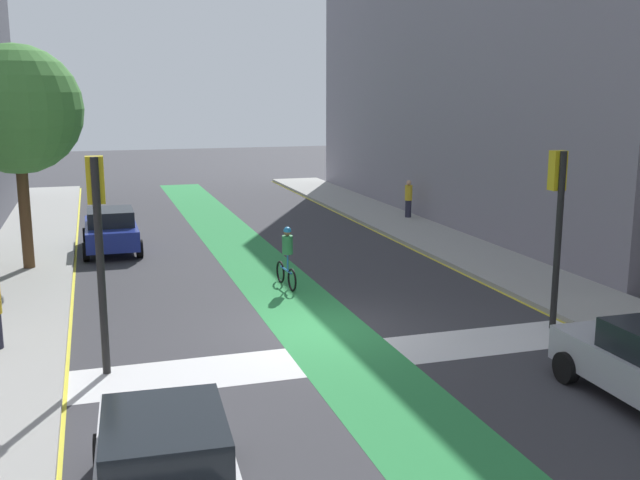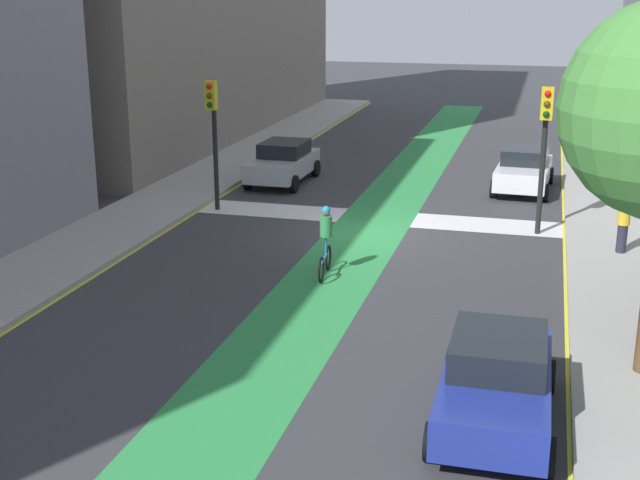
{
  "view_description": "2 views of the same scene",
  "coord_description": "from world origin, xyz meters",
  "px_view_note": "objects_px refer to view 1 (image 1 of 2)",
  "views": [
    {
      "loc": [
        -5.2,
        -16.46,
        5.73
      ],
      "look_at": [
        0.92,
        3.19,
        1.57
      ],
      "focal_mm": 41.11,
      "sensor_mm": 36.0,
      "label": 1
    },
    {
      "loc": [
        -5.2,
        24.64,
        7.32
      ],
      "look_at": [
        -0.15,
        5.72,
        1.47
      ],
      "focal_mm": 47.93,
      "sensor_mm": 36.0,
      "label": 2
    }
  ],
  "objects_px": {
    "traffic_signal_near_left": "(98,224)",
    "street_tree_near": "(17,110)",
    "car_white_left_near": "(165,467)",
    "car_blue_left_far": "(111,229)",
    "traffic_signal_near_right": "(557,205)",
    "cyclist_in_lane": "(287,256)",
    "pedestrian_sidewalk_right_a": "(408,198)"
  },
  "relations": [
    {
      "from": "traffic_signal_near_left",
      "to": "street_tree_near",
      "type": "bearing_deg",
      "value": 102.66
    },
    {
      "from": "traffic_signal_near_left",
      "to": "car_white_left_near",
      "type": "bearing_deg",
      "value": -83.64
    },
    {
      "from": "traffic_signal_near_left",
      "to": "car_blue_left_far",
      "type": "relative_size",
      "value": 1.07
    },
    {
      "from": "traffic_signal_near_right",
      "to": "car_white_left_near",
      "type": "relative_size",
      "value": 1.02
    },
    {
      "from": "car_white_left_near",
      "to": "cyclist_in_lane",
      "type": "height_order",
      "value": "cyclist_in_lane"
    },
    {
      "from": "traffic_signal_near_right",
      "to": "street_tree_near",
      "type": "distance_m",
      "value": 16.33
    },
    {
      "from": "car_white_left_near",
      "to": "pedestrian_sidewalk_right_a",
      "type": "relative_size",
      "value": 2.54
    },
    {
      "from": "cyclist_in_lane",
      "to": "traffic_signal_near_right",
      "type": "bearing_deg",
      "value": -46.49
    },
    {
      "from": "pedestrian_sidewalk_right_a",
      "to": "street_tree_near",
      "type": "relative_size",
      "value": 0.24
    },
    {
      "from": "car_white_left_near",
      "to": "car_blue_left_far",
      "type": "bearing_deg",
      "value": 90.59
    },
    {
      "from": "car_blue_left_far",
      "to": "cyclist_in_lane",
      "type": "bearing_deg",
      "value": -54.93
    },
    {
      "from": "car_blue_left_far",
      "to": "pedestrian_sidewalk_right_a",
      "type": "height_order",
      "value": "pedestrian_sidewalk_right_a"
    },
    {
      "from": "traffic_signal_near_left",
      "to": "street_tree_near",
      "type": "relative_size",
      "value": 0.63
    },
    {
      "from": "car_white_left_near",
      "to": "cyclist_in_lane",
      "type": "distance_m",
      "value": 12.19
    },
    {
      "from": "traffic_signal_near_right",
      "to": "car_white_left_near",
      "type": "bearing_deg",
      "value": -150.16
    },
    {
      "from": "car_blue_left_far",
      "to": "cyclist_in_lane",
      "type": "distance_m",
      "value": 8.43
    },
    {
      "from": "car_blue_left_far",
      "to": "traffic_signal_near_left",
      "type": "bearing_deg",
      "value": -92.22
    },
    {
      "from": "car_blue_left_far",
      "to": "pedestrian_sidewalk_right_a",
      "type": "xyz_separation_m",
      "value": [
        13.08,
        2.78,
        0.21
      ]
    },
    {
      "from": "cyclist_in_lane",
      "to": "car_blue_left_far",
      "type": "bearing_deg",
      "value": 125.07
    },
    {
      "from": "car_blue_left_far",
      "to": "street_tree_near",
      "type": "relative_size",
      "value": 0.59
    },
    {
      "from": "car_blue_left_far",
      "to": "car_white_left_near",
      "type": "height_order",
      "value": "same"
    },
    {
      "from": "traffic_signal_near_left",
      "to": "car_blue_left_far",
      "type": "bearing_deg",
      "value": 87.78
    },
    {
      "from": "car_blue_left_far",
      "to": "cyclist_in_lane",
      "type": "height_order",
      "value": "cyclist_in_lane"
    },
    {
      "from": "traffic_signal_near_left",
      "to": "street_tree_near",
      "type": "xyz_separation_m",
      "value": [
        -2.18,
        9.72,
        2.05
      ]
    },
    {
      "from": "traffic_signal_near_left",
      "to": "street_tree_near",
      "type": "height_order",
      "value": "street_tree_near"
    },
    {
      "from": "traffic_signal_near_right",
      "to": "car_blue_left_far",
      "type": "xyz_separation_m",
      "value": [
        -10.12,
        12.46,
        -2.26
      ]
    },
    {
      "from": "traffic_signal_near_right",
      "to": "street_tree_near",
      "type": "bearing_deg",
      "value": 142.14
    },
    {
      "from": "traffic_signal_near_left",
      "to": "pedestrian_sidewalk_right_a",
      "type": "height_order",
      "value": "traffic_signal_near_left"
    },
    {
      "from": "pedestrian_sidewalk_right_a",
      "to": "car_white_left_near",
      "type": "bearing_deg",
      "value": -121.62
    },
    {
      "from": "cyclist_in_lane",
      "to": "car_white_left_near",
      "type": "bearing_deg",
      "value": -112.45
    },
    {
      "from": "pedestrian_sidewalk_right_a",
      "to": "street_tree_near",
      "type": "height_order",
      "value": "street_tree_near"
    },
    {
      "from": "traffic_signal_near_right",
      "to": "cyclist_in_lane",
      "type": "xyz_separation_m",
      "value": [
        -5.28,
        5.57,
        -2.09
      ]
    }
  ]
}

